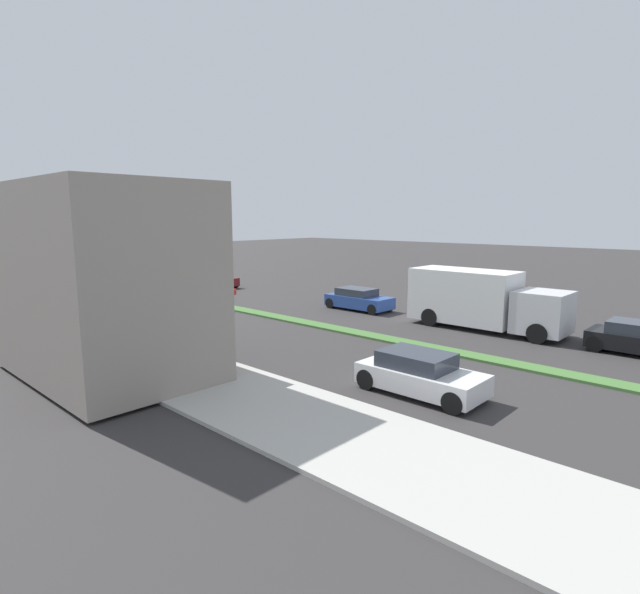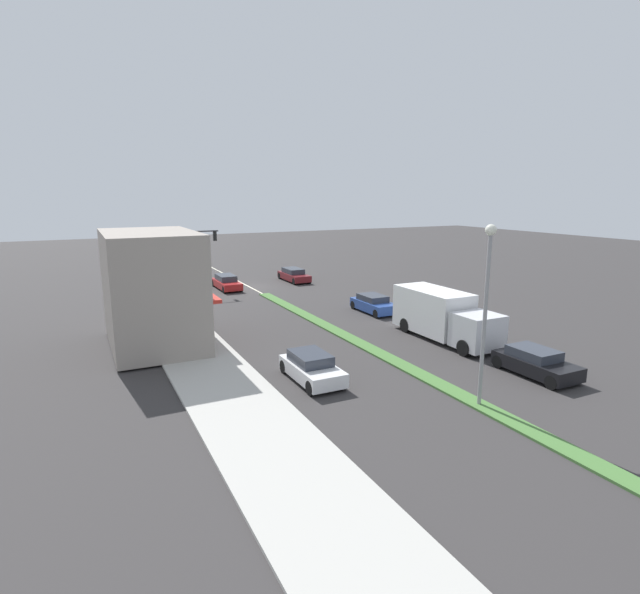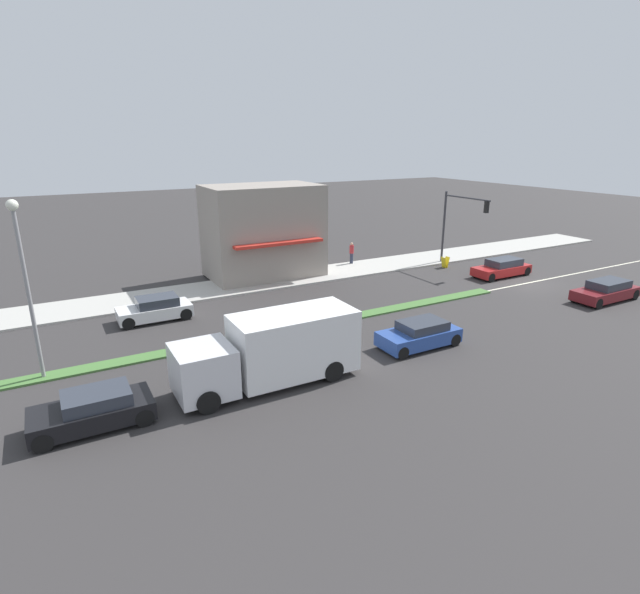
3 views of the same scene
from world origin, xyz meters
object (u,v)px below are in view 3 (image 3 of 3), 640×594
Objects in this scene: traffic_signal_main at (458,217)px; street_lamp at (24,269)px; warning_aframe_sign at (445,262)px; hatchback_red at (502,268)px; sedan_maroon at (606,291)px; pedestrian at (352,252)px; coupe_blue at (419,334)px; delivery_truck at (274,349)px; suv_black at (93,410)px; van_white at (155,309)px.

traffic_signal_main is 29.46m from street_lamp.
hatchback_red is at bearing -155.29° from warning_aframe_sign.
hatchback_red reaches higher than sedan_maroon.
pedestrian is 16.60m from coupe_blue.
delivery_truck reaches higher than coupe_blue.
delivery_truck is (-15.48, 13.61, 0.46)m from pedestrian.
coupe_blue is at bearing 117.67° from hatchback_red.
street_lamp is at bearing 115.47° from pedestrian.
traffic_signal_main is 1.39× the size of suv_black.
coupe_blue is at bearing 158.89° from pedestrian.
pedestrian is at bearing -41.31° from delivery_truck.
warning_aframe_sign is 0.21× the size of suv_black.
delivery_truck is at bearing -90.00° from suv_black.
traffic_signal_main reaches higher than pedestrian.
coupe_blue reaches higher than sedan_maroon.
van_white is (-1.18, 22.29, 0.21)m from warning_aframe_sign.
street_lamp is 1.83× the size of suv_black.
delivery_truck is 6.95m from suv_black.
hatchback_red is at bearing -75.71° from suv_black.
coupe_blue is (0.00, -7.63, -0.85)m from delivery_truck.
street_lamp is 28.93m from warning_aframe_sign.
pedestrian is 0.42× the size of coupe_blue.
delivery_truck is 7.68m from coupe_blue.
street_lamp reaches higher than coupe_blue.
suv_black is 1.03× the size of van_white.
pedestrian is 17.84m from sedan_maroon.
delivery_truck is 1.92× the size of van_white.
street_lamp is 30.13m from hatchback_red.
suv_black is (-11.18, 26.43, 0.21)m from warning_aframe_sign.
traffic_signal_main is 3.58m from warning_aframe_sign.
hatchback_red is (-8.28, -7.75, -0.39)m from pedestrian.
traffic_signal_main is 5.20m from hatchback_red.
pedestrian is at bearing -64.53° from street_lamp.
delivery_truck reaches higher than hatchback_red.
street_lamp is 1.84× the size of coupe_blue.
pedestrian reaches higher than coupe_blue.
hatchback_red is 1.13× the size of coupe_blue.
pedestrian is 11.35m from hatchback_red.
traffic_signal_main is 3.32× the size of pedestrian.
delivery_truck is 1.64× the size of sedan_maroon.
coupe_blue is (-5.00, -16.03, -4.16)m from street_lamp.
traffic_signal_main reaches higher than coupe_blue.
street_lamp is at bearing 131.57° from van_white.
pedestrian is 20.62m from delivery_truck.
traffic_signal_main reaches higher than van_white.
delivery_truck is at bearing 90.00° from sedan_maroon.
coupe_blue is 1.02× the size of van_white.
street_lamp is 24.66m from pedestrian.
delivery_truck is at bearing 118.60° from traffic_signal_main.
suv_black is at bearing 157.53° from van_white.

